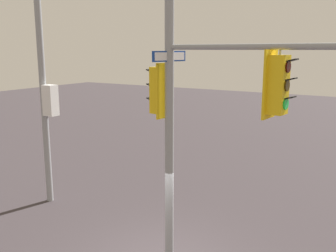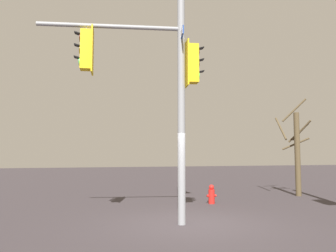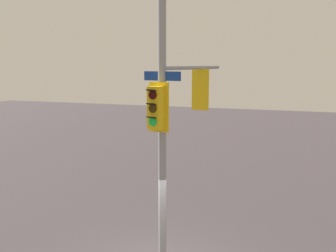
% 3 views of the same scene
% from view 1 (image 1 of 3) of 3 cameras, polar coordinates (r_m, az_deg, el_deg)
% --- Properties ---
extents(main_signal_pole_assembly, '(4.62, 3.72, 9.61)m').
position_cam_1_polar(main_signal_pole_assembly, '(8.55, 3.79, 9.62)').
color(main_signal_pole_assembly, gray).
rests_on(main_signal_pole_assembly, ground).
extents(secondary_pole_assembly, '(0.67, 0.36, 7.71)m').
position_cam_1_polar(secondary_pole_assembly, '(13.70, -18.04, 4.18)').
color(secondary_pole_assembly, gray).
rests_on(secondary_pole_assembly, ground).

